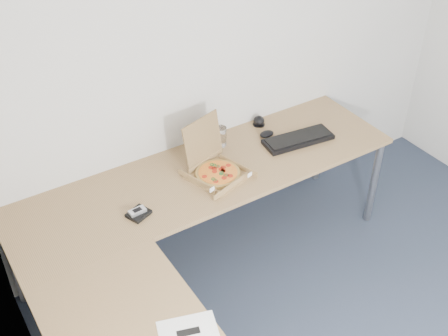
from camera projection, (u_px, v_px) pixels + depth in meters
desk at (196, 235)px, 3.14m from camera, size 2.50×2.20×0.73m
pizza_box at (216, 170)px, 3.51m from camera, size 0.31×0.36×0.31m
drinking_glass at (221, 136)px, 3.76m from camera, size 0.08×0.08×0.13m
keyboard at (298, 139)px, 3.82m from camera, size 0.49×0.22×0.03m
mouse at (267, 134)px, 3.87m from camera, size 0.12×0.10×0.04m
wallet at (139, 214)px, 3.23m from camera, size 0.15×0.14×0.02m
phone at (137, 211)px, 3.22m from camera, size 0.10×0.06×0.02m
paper_sheet at (188, 332)px, 2.60m from camera, size 0.31×0.26×0.00m
dome_speaker at (259, 120)px, 3.97m from camera, size 0.09×0.09×0.07m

